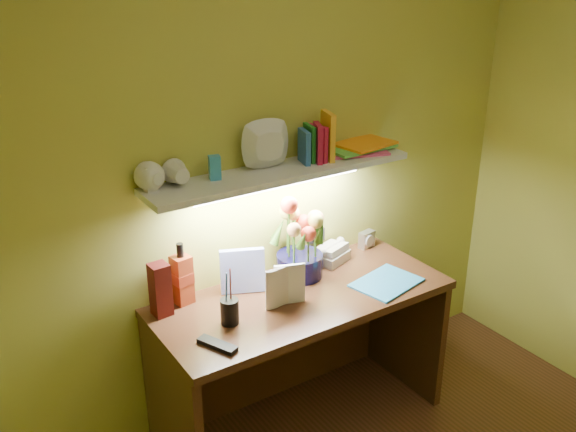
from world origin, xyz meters
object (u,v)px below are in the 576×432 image
object	(u,v)px
desk	(302,362)
telephone	(331,252)
whisky_bottle	(182,273)
flower_bouquet	(300,238)
desk_clock	(367,239)

from	to	relation	value
desk	telephone	distance (m)	0.57
desk	whisky_bottle	xyz separation A→B (m)	(-0.49, 0.24, 0.52)
telephone	whisky_bottle	xyz separation A→B (m)	(-0.81, 0.04, 0.09)
flower_bouquet	desk_clock	xyz separation A→B (m)	(0.48, 0.07, -0.15)
desk	flower_bouquet	distance (m)	0.60
desk	desk_clock	world-z (taller)	desk_clock
whisky_bottle	flower_bouquet	bearing A→B (deg)	-7.33
flower_bouquet	desk_clock	size ratio (longest dim) A/B	4.41
flower_bouquet	whisky_bottle	distance (m)	0.59
desk	whisky_bottle	distance (m)	0.76
telephone	desk_clock	xyz separation A→B (m)	(0.26, 0.03, -0.01)
flower_bouquet	whisky_bottle	xyz separation A→B (m)	(-0.59, 0.08, -0.05)
desk	telephone	world-z (taller)	telephone
telephone	desk_clock	distance (m)	0.26
desk	telephone	size ratio (longest dim) A/B	8.03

